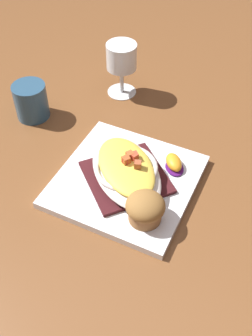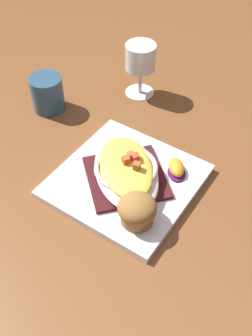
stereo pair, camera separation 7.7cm
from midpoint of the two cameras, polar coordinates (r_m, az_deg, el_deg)
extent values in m
plane|color=brown|center=(0.80, 2.74, -2.38)|extent=(2.60, 2.60, 0.00)
cube|color=white|center=(0.80, 2.76, -2.01)|extent=(0.27, 0.27, 0.02)
cube|color=#3F151A|center=(0.79, 2.79, -1.45)|extent=(0.21, 0.21, 0.01)
ellipsoid|color=silver|center=(0.78, 2.84, -0.57)|extent=(0.22, 0.23, 0.03)
torus|color=silver|center=(0.77, 2.86, -0.08)|extent=(0.17, 0.17, 0.01)
ellipsoid|color=yellow|center=(0.77, 2.87, 0.11)|extent=(0.18, 0.19, 0.02)
cube|color=#B25328|center=(0.75, 2.94, 0.74)|extent=(0.02, 0.02, 0.01)
cube|color=#AB5130|center=(0.74, 4.29, -0.02)|extent=(0.02, 0.02, 0.01)
cube|color=#B8572E|center=(0.76, 3.11, 1.46)|extent=(0.01, 0.01, 0.01)
cube|color=#D34B2E|center=(0.76, 4.18, 1.38)|extent=(0.02, 0.02, 0.01)
cube|color=#BB592C|center=(0.76, 3.45, 1.72)|extent=(0.02, 0.02, 0.01)
cube|color=#DA393C|center=(0.75, 2.59, 0.90)|extent=(0.01, 0.01, 0.01)
cube|color=#C84B33|center=(0.77, 4.30, 1.65)|extent=(0.01, 0.01, 0.01)
cylinder|color=#946135|center=(0.72, 4.65, -6.90)|extent=(0.06, 0.06, 0.03)
ellipsoid|color=olive|center=(0.70, 4.76, -5.81)|extent=(0.07, 0.07, 0.04)
ellipsoid|color=#4C0F23|center=(0.69, 4.81, -5.33)|extent=(0.03, 0.03, 0.01)
ellipsoid|color=#47125E|center=(0.81, 9.88, -0.83)|extent=(0.06, 0.06, 0.01)
ellipsoid|color=orange|center=(0.81, 9.87, -0.06)|extent=(0.06, 0.05, 0.02)
cylinder|color=#2B506D|center=(0.97, -8.84, 10.30)|extent=(0.08, 0.08, 0.08)
torus|color=#2B506D|center=(1.00, -9.51, 11.75)|extent=(0.04, 0.05, 0.05)
cylinder|color=#4C2D14|center=(0.98, -8.70, 9.31)|extent=(0.06, 0.06, 0.04)
cylinder|color=white|center=(1.03, 4.11, 10.64)|extent=(0.07, 0.07, 0.00)
cylinder|color=white|center=(1.01, 4.21, 12.26)|extent=(0.01, 0.01, 0.07)
cylinder|color=white|center=(0.98, 4.42, 15.37)|extent=(0.07, 0.07, 0.06)
cylinder|color=silver|center=(0.98, 4.37, 14.61)|extent=(0.06, 0.06, 0.03)
camera|label=1|loc=(0.04, -87.13, 3.03)|focal=42.99mm
camera|label=2|loc=(0.04, 92.87, -3.03)|focal=42.99mm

